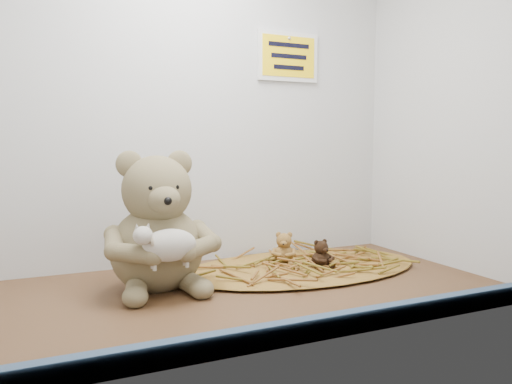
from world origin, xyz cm
name	(u,v)px	position (x,y,z in cm)	size (l,w,h in cm)	color
alcove_shell	(209,79)	(0.00, 9.00, 45.00)	(120.40, 60.20, 90.40)	#442D17
front_rail	(291,332)	(0.00, -28.80, 1.80)	(119.28, 2.20, 3.60)	#344D64
straw_bed	(302,267)	(24.59, 11.09, 0.61)	(62.65, 36.38, 1.21)	brown
main_teddy	(157,220)	(-11.99, 9.07, 14.83)	(23.91, 25.24, 29.65)	olive
toy_lamb	(170,245)	(-11.99, -1.56, 11.45)	(13.83, 8.44, 8.94)	beige
mini_teddy_tan	(284,246)	(21.74, 15.30, 5.17)	(6.39, 6.74, 7.92)	olive
mini_teddy_brown	(321,253)	(27.43, 6.88, 4.73)	(5.67, 5.99, 7.03)	black
wall_sign	(288,57)	(30.00, 29.40, 55.00)	(16.00, 1.20, 11.00)	yellow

